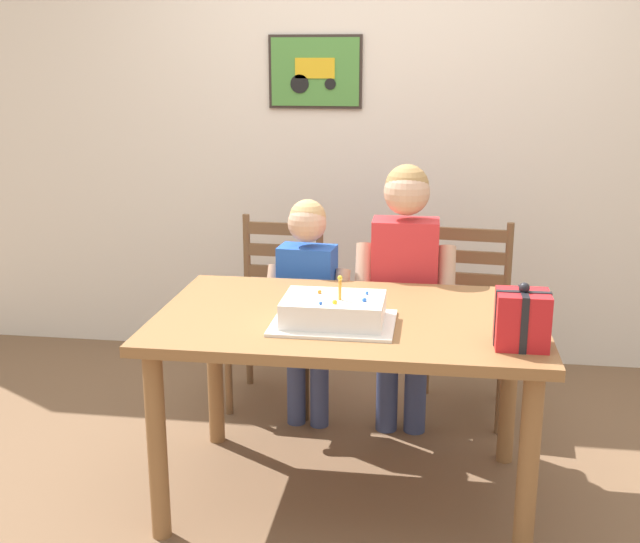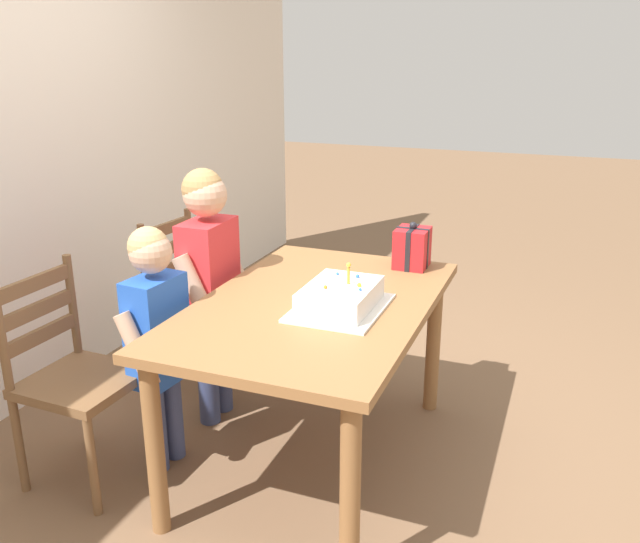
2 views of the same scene
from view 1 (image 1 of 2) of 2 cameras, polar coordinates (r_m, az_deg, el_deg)
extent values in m
plane|color=brown|center=(3.31, 1.99, -15.62)|extent=(20.00, 20.00, 0.00)
cube|color=silver|center=(4.47, 4.48, 10.02)|extent=(6.40, 0.08, 2.60)
cube|color=#332823|center=(4.45, -0.34, 14.07)|extent=(0.51, 0.02, 0.39)
cube|color=#4C8E3D|center=(4.44, -0.36, 14.07)|extent=(0.48, 0.01, 0.36)
cube|color=gold|center=(4.43, -0.37, 14.33)|extent=(0.22, 0.01, 0.11)
cylinder|color=black|center=(4.45, -1.47, 13.25)|extent=(0.10, 0.01, 0.10)
cylinder|color=black|center=(4.42, 0.74, 13.25)|extent=(0.06, 0.01, 0.06)
cube|color=olive|center=(3.00, 2.11, -3.43)|extent=(1.44, 0.92, 0.04)
cylinder|color=olive|center=(2.95, -11.57, -12.12)|extent=(0.07, 0.07, 0.72)
cylinder|color=olive|center=(2.81, 14.62, -13.72)|extent=(0.07, 0.07, 0.72)
cylinder|color=olive|center=(3.60, -7.52, -6.76)|extent=(0.07, 0.07, 0.72)
cylinder|color=olive|center=(3.49, 13.35, -7.77)|extent=(0.07, 0.07, 0.72)
cube|color=white|center=(2.88, 0.98, -3.69)|extent=(0.44, 0.34, 0.01)
cube|color=white|center=(2.87, 0.98, -2.72)|extent=(0.36, 0.26, 0.09)
cylinder|color=orange|center=(2.82, 1.44, -1.35)|extent=(0.01, 0.01, 0.07)
sphere|color=yellow|center=(2.80, 1.44, -0.47)|extent=(0.02, 0.02, 0.02)
sphere|color=yellow|center=(2.78, 1.06, -2.20)|extent=(0.02, 0.02, 0.02)
sphere|color=blue|center=(2.81, 3.19, -2.04)|extent=(0.02, 0.02, 0.02)
sphere|color=orange|center=(2.90, -0.03, -1.46)|extent=(0.02, 0.02, 0.02)
sphere|color=blue|center=(2.89, 3.37, -1.54)|extent=(0.01, 0.01, 0.01)
sphere|color=blue|center=(2.77, 0.05, -2.27)|extent=(0.01, 0.01, 0.01)
cube|color=red|center=(2.72, 14.24, -3.34)|extent=(0.17, 0.15, 0.19)
cube|color=black|center=(2.72, 14.24, -3.34)|extent=(0.18, 0.02, 0.19)
cube|color=black|center=(2.72, 14.24, -3.34)|extent=(0.02, 0.16, 0.19)
sphere|color=black|center=(2.69, 14.38, -1.14)|extent=(0.04, 0.04, 0.04)
cube|color=brown|center=(3.96, -3.23, -3.22)|extent=(0.43, 0.43, 0.04)
cylinder|color=brown|center=(3.83, -1.05, -7.60)|extent=(0.04, 0.04, 0.43)
cylinder|color=brown|center=(3.92, -6.56, -7.17)|extent=(0.04, 0.04, 0.43)
cylinder|color=brown|center=(4.17, -0.02, -5.62)|extent=(0.04, 0.04, 0.43)
cylinder|color=brown|center=(4.25, -5.08, -5.28)|extent=(0.04, 0.04, 0.43)
cylinder|color=brown|center=(4.03, -0.02, 0.77)|extent=(0.04, 0.04, 0.45)
cylinder|color=brown|center=(4.11, -5.24, 1.00)|extent=(0.04, 0.04, 0.45)
cube|color=brown|center=(4.08, -2.65, -0.03)|extent=(0.36, 0.04, 0.06)
cube|color=brown|center=(4.06, -2.66, 1.51)|extent=(0.36, 0.04, 0.06)
cube|color=brown|center=(4.03, -2.68, 3.06)|extent=(0.36, 0.04, 0.06)
cube|color=brown|center=(3.89, 10.23, -3.79)|extent=(0.46, 0.46, 0.04)
cylinder|color=brown|center=(3.79, 12.77, -8.24)|extent=(0.04, 0.04, 0.43)
cylinder|color=brown|center=(3.81, 7.00, -7.85)|extent=(0.04, 0.04, 0.43)
cylinder|color=brown|center=(4.14, 12.89, -6.20)|extent=(0.04, 0.04, 0.43)
cylinder|color=brown|center=(4.16, 7.63, -5.85)|extent=(0.04, 0.04, 0.43)
cylinder|color=brown|center=(4.00, 13.29, 0.23)|extent=(0.04, 0.04, 0.45)
cylinder|color=brown|center=(4.01, 7.86, 0.57)|extent=(0.04, 0.04, 0.45)
cube|color=brown|center=(4.02, 10.52, -0.53)|extent=(0.36, 0.06, 0.06)
cube|color=brown|center=(3.99, 10.60, 1.03)|extent=(0.36, 0.06, 0.06)
cube|color=brown|center=(3.96, 10.68, 2.60)|extent=(0.36, 0.06, 0.06)
cylinder|color=#38426B|center=(3.74, 6.84, -7.99)|extent=(0.10, 0.10, 0.47)
cylinder|color=#38426B|center=(3.74, 4.82, -7.91)|extent=(0.10, 0.10, 0.47)
cube|color=red|center=(3.57, 6.04, -0.51)|extent=(0.29, 0.18, 0.54)
cylinder|color=tan|center=(3.54, 9.00, -1.05)|extent=(0.08, 0.22, 0.36)
cylinder|color=tan|center=(3.55, 3.05, -0.84)|extent=(0.08, 0.22, 0.36)
sphere|color=tan|center=(3.49, 6.22, 5.64)|extent=(0.20, 0.20, 0.20)
sphere|color=#A87F4C|center=(3.49, 6.24, 6.08)|extent=(0.19, 0.19, 0.19)
cylinder|color=#38426B|center=(3.78, -0.04, -8.13)|extent=(0.09, 0.09, 0.41)
cylinder|color=#38426B|center=(3.80, -1.71, -7.97)|extent=(0.09, 0.09, 0.41)
cube|color=blue|center=(3.64, -0.91, -1.75)|extent=(0.26, 0.18, 0.46)
cylinder|color=tan|center=(3.58, 1.44, -2.30)|extent=(0.09, 0.20, 0.31)
cylinder|color=tan|center=(3.66, -3.45, -1.94)|extent=(0.09, 0.20, 0.31)
sphere|color=tan|center=(3.56, -0.93, 3.49)|extent=(0.17, 0.17, 0.17)
sphere|color=tan|center=(3.56, -0.89, 3.86)|extent=(0.17, 0.17, 0.17)
camera|label=2|loc=(3.28, -47.96, 11.16)|focal=37.40mm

